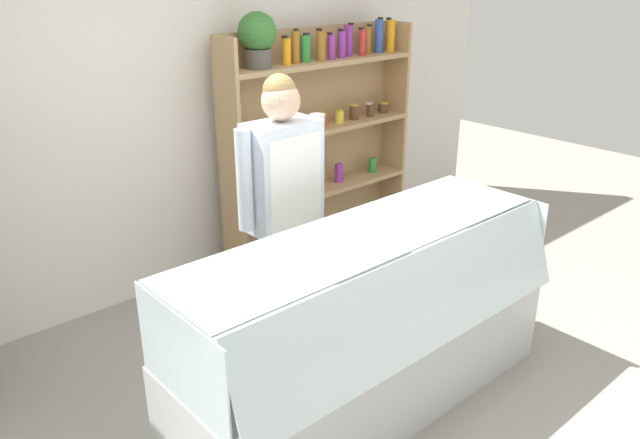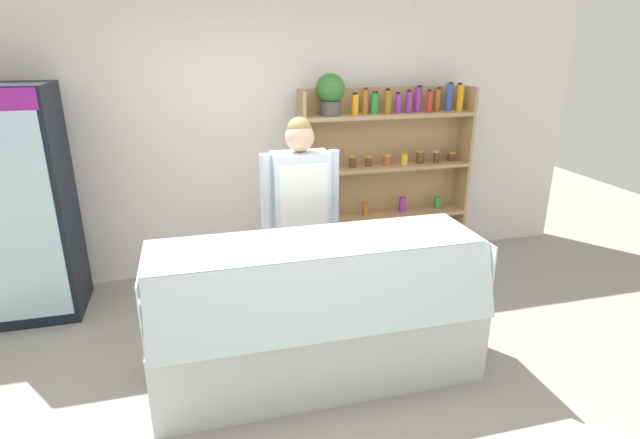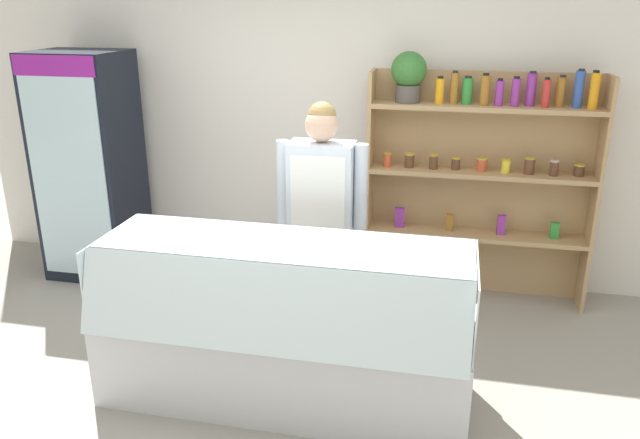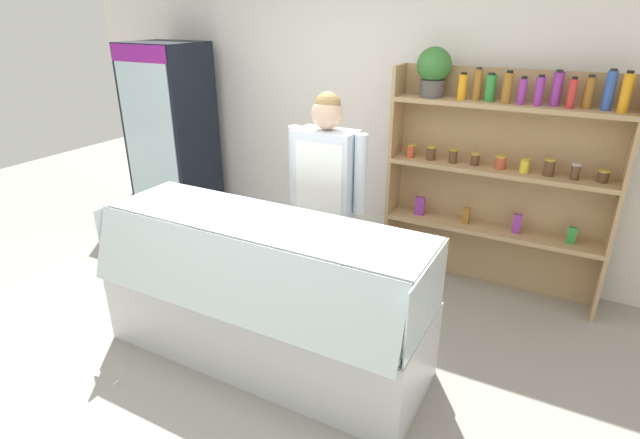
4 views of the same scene
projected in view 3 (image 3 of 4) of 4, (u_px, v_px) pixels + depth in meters
ground_plane at (276, 403)px, 3.82m from camera, size 12.00×12.00×0.00m
back_wall at (341, 122)px, 5.29m from camera, size 6.80×0.10×2.70m
drinks_fridge at (90, 167)px, 5.37m from camera, size 0.75×0.64×1.94m
shelving_unit at (472, 164)px, 4.89m from camera, size 1.75×0.29×1.97m
deli_display_case at (284, 351)px, 3.81m from camera, size 2.21×0.80×1.01m
shop_clerk at (321, 203)px, 4.27m from camera, size 0.63×0.25×1.71m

